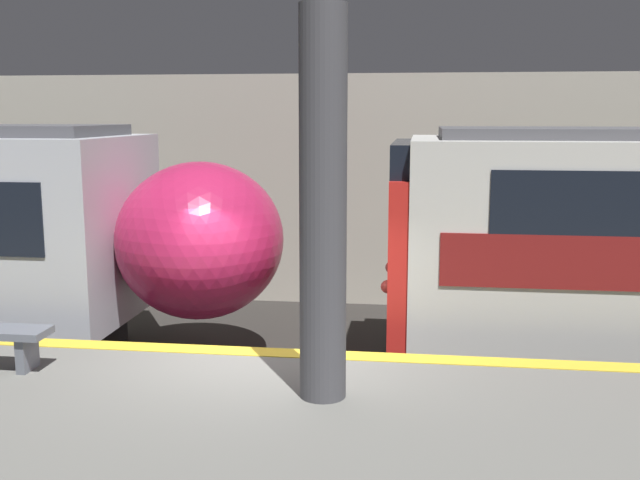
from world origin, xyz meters
TOP-DOWN VIEW (x-y plane):
  - ground_plane at (0.00, 0.00)m, footprint 120.00×120.00m
  - station_rear_barrier at (0.00, 6.26)m, footprint 50.00×0.15m
  - support_pillar_near at (0.90, -1.37)m, footprint 0.44×0.44m

SIDE VIEW (x-z plane):
  - ground_plane at x=0.00m, z-range 0.00..0.00m
  - station_rear_barrier at x=0.00m, z-range 0.00..4.47m
  - support_pillar_near at x=0.90m, z-range 1.03..4.69m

